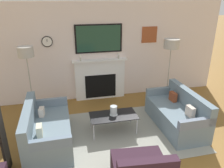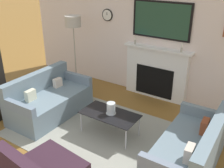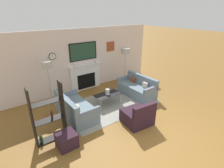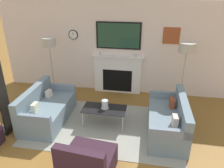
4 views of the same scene
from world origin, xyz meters
The scene contains 9 objects.
fireplace_wall centered at (0.00, 4.60, 1.24)m, with size 7.26×0.28×2.70m.
area_rug centered at (0.00, 2.61, 0.01)m, with size 3.48×2.12×0.01m.
couch_left centered at (-1.44, 2.61, 0.29)m, with size 0.87×1.66×0.83m.
couch_right centered at (1.43, 2.61, 0.30)m, with size 0.80×1.68×0.84m.
armchair centered at (0.02, 1.11, 0.27)m, with size 0.91×0.91×0.81m.
coffee_table centered at (-0.03, 2.71, 0.39)m, with size 1.01×0.54×0.41m.
hurricane_candle centered at (-0.02, 2.73, 0.50)m, with size 0.18×0.18×0.21m.
floor_lamp_left centered at (-1.80, 3.88, 1.60)m, with size 0.36×0.36×1.76m.
floor_lamp_right centered at (1.80, 3.88, 1.62)m, with size 0.41×0.41×1.78m.
Camera 4 is at (0.93, -1.59, 3.01)m, focal length 35.00 mm.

